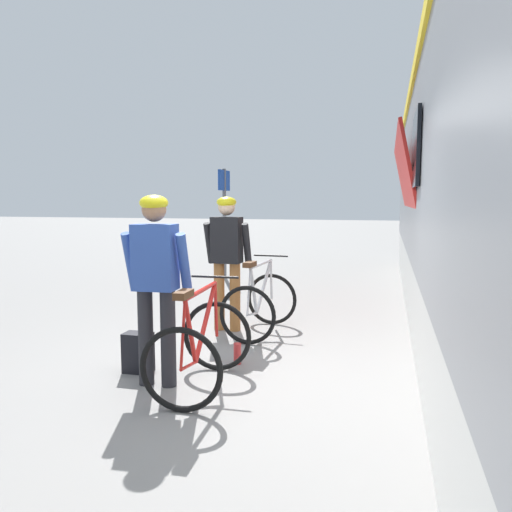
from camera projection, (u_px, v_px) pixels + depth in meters
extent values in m
plane|color=gray|center=(237.00, 381.00, 4.70)|extent=(80.00, 80.00, 0.00)
cube|color=red|center=(408.00, 195.00, 7.45)|extent=(0.40, 4.07, 1.67)
cube|color=yellow|center=(425.00, 18.00, 4.65)|extent=(0.04, 16.81, 0.20)
cube|color=black|center=(416.00, 150.00, 5.34)|extent=(0.04, 1.10, 0.80)
cylinder|color=#232328|center=(146.00, 337.00, 4.58)|extent=(0.14, 0.14, 0.90)
cylinder|color=#232328|center=(168.00, 338.00, 4.54)|extent=(0.14, 0.14, 0.90)
cube|color=#2D4C9E|center=(155.00, 257.00, 4.48)|extent=(0.40, 0.27, 0.60)
cylinder|color=#2D4C9E|center=(130.00, 261.00, 4.57)|extent=(0.11, 0.26, 0.56)
cylinder|color=#2D4C9E|center=(184.00, 263.00, 4.47)|extent=(0.11, 0.26, 0.56)
sphere|color=#9E7051|center=(154.00, 210.00, 4.43)|extent=(0.22, 0.22, 0.22)
ellipsoid|color=yellow|center=(154.00, 203.00, 4.42)|extent=(0.27, 0.29, 0.14)
cylinder|color=#935B2D|center=(219.00, 296.00, 6.54)|extent=(0.14, 0.14, 0.90)
cylinder|color=#935B2D|center=(235.00, 297.00, 6.49)|extent=(0.14, 0.14, 0.90)
cube|color=black|center=(227.00, 240.00, 6.43)|extent=(0.38, 0.24, 0.60)
cylinder|color=black|center=(209.00, 243.00, 6.55)|extent=(0.09, 0.26, 0.56)
cylinder|color=black|center=(247.00, 244.00, 6.41)|extent=(0.09, 0.26, 0.56)
sphere|color=beige|center=(227.00, 207.00, 6.38)|extent=(0.22, 0.22, 0.22)
ellipsoid|color=yellow|center=(226.00, 202.00, 6.38)|extent=(0.26, 0.28, 0.14)
torus|color=black|center=(217.00, 336.00, 4.96)|extent=(0.71, 0.09, 0.71)
torus|color=black|center=(181.00, 370.00, 3.97)|extent=(0.71, 0.09, 0.71)
cylinder|color=red|center=(206.00, 320.00, 4.59)|extent=(0.08, 0.65, 0.63)
cylinder|color=red|center=(201.00, 291.00, 4.44)|extent=(0.08, 0.85, 0.04)
cylinder|color=red|center=(190.00, 332.00, 4.18)|extent=(0.05, 0.28, 0.62)
cylinder|color=red|center=(188.00, 366.00, 4.15)|extent=(0.05, 0.36, 0.08)
cylinder|color=red|center=(183.00, 335.00, 4.00)|extent=(0.03, 0.14, 0.56)
cylinder|color=red|center=(216.00, 310.00, 4.91)|extent=(0.04, 0.08, 0.55)
cylinder|color=black|center=(215.00, 277.00, 4.85)|extent=(0.48, 0.05, 0.02)
cube|color=#4C2D19|center=(184.00, 294.00, 3.99)|extent=(0.11, 0.24, 0.06)
torus|color=black|center=(272.00, 299.00, 6.83)|extent=(0.71, 0.09, 0.71)
torus|color=black|center=(247.00, 315.00, 5.87)|extent=(0.71, 0.09, 0.71)
cylinder|color=silver|center=(264.00, 286.00, 6.47)|extent=(0.08, 0.65, 0.63)
cylinder|color=silver|center=(261.00, 264.00, 6.32)|extent=(0.09, 0.85, 0.04)
cylinder|color=silver|center=(254.00, 291.00, 6.06)|extent=(0.06, 0.28, 0.62)
cylinder|color=silver|center=(252.00, 314.00, 6.04)|extent=(0.05, 0.36, 0.08)
cylinder|color=silver|center=(249.00, 292.00, 5.89)|extent=(0.03, 0.14, 0.56)
cylinder|color=silver|center=(271.00, 280.00, 6.78)|extent=(0.04, 0.08, 0.55)
cylinder|color=black|center=(271.00, 256.00, 6.71)|extent=(0.48, 0.05, 0.02)
cube|color=#4C2D19|center=(250.00, 264.00, 5.89)|extent=(0.11, 0.25, 0.06)
cube|color=black|center=(138.00, 353.00, 4.93)|extent=(0.28, 0.18, 0.40)
cylinder|color=red|center=(237.00, 354.00, 5.19)|extent=(0.08, 0.08, 0.22)
cylinder|color=#595B60|center=(224.00, 224.00, 10.87)|extent=(0.08, 0.08, 2.40)
cube|color=#193F99|center=(224.00, 180.00, 10.77)|extent=(0.04, 0.70, 0.44)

